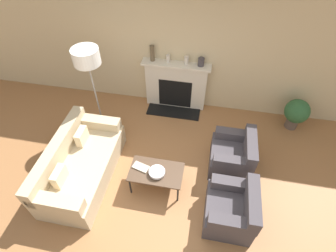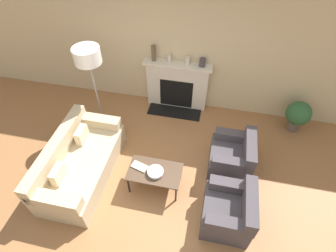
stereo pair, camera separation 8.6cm
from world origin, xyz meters
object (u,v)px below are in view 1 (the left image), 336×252
book (141,167)px  mantel_vase_right (201,62)px  fireplace (176,86)px  floor_lamp (87,61)px  mantel_vase_center_left (168,59)px  armchair_near (232,210)px  mantel_vase_left (152,53)px  armchair_far (233,155)px  potted_plant (297,112)px  coffee_table (156,173)px  mantel_vase_center_right (186,60)px  couch (80,165)px  bowl (157,172)px

book → mantel_vase_right: size_ratio=1.83×
fireplace → floor_lamp: (-1.43, -1.01, 1.10)m
fireplace → mantel_vase_center_left: bearing=175.4°
armchair_near → mantel_vase_left: bearing=-144.9°
armchair_far → mantel_vase_left: (-1.86, 1.56, 1.00)m
mantel_vase_left → potted_plant: 3.26m
fireplace → coffee_table: size_ratio=1.61×
armchair_near → coffee_table: bearing=-106.6°
armchair_far → mantel_vase_center_right: bearing=-143.9°
couch → armchair_near: size_ratio=2.34×
armchair_far → mantel_vase_center_right: mantel_vase_center_right is taller
armchair_far → coffee_table: bearing=-61.8°
couch → potted_plant: size_ratio=2.74×
floor_lamp → mantel_vase_right: 2.23m
coffee_table → mantel_vase_left: (-0.56, 2.25, 0.91)m
fireplace → potted_plant: 2.63m
fireplace → floor_lamp: floor_lamp is taller
mantel_vase_center_left → mantel_vase_right: bearing=0.0°
mantel_vase_center_right → mantel_vase_right: (0.30, 0.00, -0.00)m
book → mantel_vase_center_left: (0.05, 2.22, 0.77)m
mantel_vase_right → floor_lamp: bearing=-152.2°
mantel_vase_center_left → potted_plant: size_ratio=0.23×
floor_lamp → mantel_vase_center_left: 1.67m
potted_plant → bowl: bearing=-141.4°
armchair_far → mantel_vase_center_left: mantel_vase_center_left is taller
bowl → mantel_vase_center_right: size_ratio=1.56×
armchair_near → armchair_far: bearing=180.0°
mantel_vase_center_right → potted_plant: size_ratio=0.25×
couch → bowl: size_ratio=7.07×
armchair_far → book: 1.71m
couch → mantel_vase_center_left: 2.73m
couch → floor_lamp: size_ratio=1.03×
couch → coffee_table: size_ratio=2.13×
fireplace → mantel_vase_center_right: bearing=4.0°
mantel_vase_center_right → mantel_vase_left: bearing=180.0°
armchair_far → fireplace: bearing=-139.0°
armchair_near → bowl: size_ratio=3.02×
armchair_near → mantel_vase_center_left: mantel_vase_center_left is taller
armchair_near → bowl: bearing=-105.2°
fireplace → mantel_vase_center_left: (-0.18, 0.01, 0.67)m
bowl → book: (-0.30, 0.07, -0.03)m
fireplace → mantel_vase_left: mantel_vase_left is taller
book → potted_plant: potted_plant is taller
bowl → mantel_vase_center_right: mantel_vase_center_right is taller
armchair_near → mantel_vase_center_right: 3.02m
mantel_vase_center_right → armchair_far: bearing=-53.9°
mantel_vase_right → fireplace: bearing=-178.4°
floor_lamp → potted_plant: floor_lamp is taller
fireplace → armchair_far: bearing=-49.0°
fireplace → mantel_vase_right: (0.51, 0.01, 0.67)m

